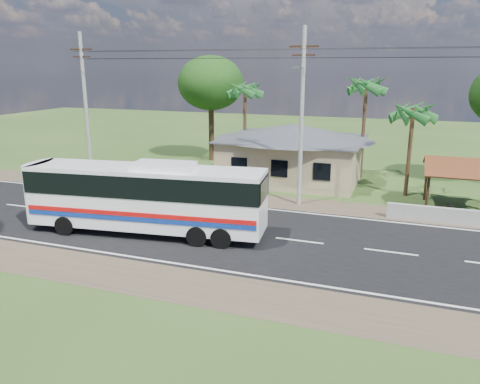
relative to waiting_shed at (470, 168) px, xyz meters
The scene contains 12 objects.
ground 15.77m from the waiting_shed, 146.82° to the right, with size 120.00×120.00×0.00m, color #294619.
road 15.77m from the waiting_shed, 146.82° to the right, with size 120.00×16.00×0.03m.
house 12.82m from the waiting_shed, 159.46° to the left, with size 12.40×10.00×5.00m.
waiting_shed is the anchor object (origin of this frame).
concrete_barrier 3.82m from the waiting_shed, 109.03° to the right, with size 7.00×0.30×0.90m, color #9E9E99.
utility_poles 10.96m from the waiting_shed, 168.97° to the right, with size 32.80×2.22×11.00m.
palm_near 5.23m from the waiting_shed, 144.46° to the left, with size 2.80×2.80×6.70m.
palm_mid 10.85m from the waiting_shed, 135.00° to the left, with size 2.80×2.80×8.20m.
palm_far 19.00m from the waiting_shed, 156.19° to the left, with size 2.80×2.80×7.70m.
tree_behind_house 23.46m from the waiting_shed, 155.66° to the left, with size 6.00×6.00×9.61m.
coach_bus 19.26m from the waiting_shed, 148.43° to the right, with size 12.84×4.20×3.92m.
motorcycle 3.48m from the waiting_shed, 125.49° to the right, with size 0.67×1.91×1.01m, color black.
Camera 1 is at (9.20, -22.21, 8.74)m, focal length 35.00 mm.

